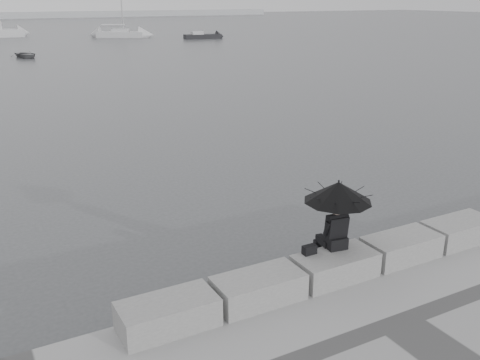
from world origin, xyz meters
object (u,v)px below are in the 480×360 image
sailboat_right (121,34)px  seated_person (338,198)px  small_motorboat (203,36)px  dinghy (26,55)px

sailboat_right → seated_person: bearing=-75.9°
small_motorboat → dinghy: 29.42m
dinghy → seated_person: bearing=-110.6°
seated_person → dinghy: (0.95, 49.00, -1.75)m
seated_person → small_motorboat: 68.91m
seated_person → dinghy: size_ratio=0.42×
sailboat_right → dinghy: size_ratio=3.87×
small_motorboat → seated_person: bearing=-105.1°
small_motorboat → sailboat_right: bearing=147.6°
seated_person → dinghy: bearing=97.5°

